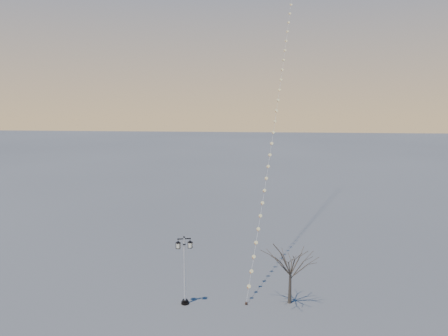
# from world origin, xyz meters

# --- Properties ---
(ground) EXTENTS (300.00, 300.00, 0.00)m
(ground) POSITION_xyz_m (0.00, 0.00, 0.00)
(ground) COLOR #545555
(ground) RESTS_ON ground
(street_lamp) EXTENTS (1.30, 0.65, 5.19)m
(street_lamp) POSITION_xyz_m (-2.34, 1.44, 2.87)
(street_lamp) COLOR black
(street_lamp) RESTS_ON ground
(bare_tree) EXTENTS (2.65, 2.65, 4.39)m
(bare_tree) POSITION_xyz_m (5.35, 2.23, 3.05)
(bare_tree) COLOR #463B2F
(bare_tree) RESTS_ON ground
(kite_train) EXTENTS (6.72, 33.81, 39.41)m
(kite_train) POSITION_xyz_m (5.22, 18.30, 19.60)
(kite_train) COLOR #37261C
(kite_train) RESTS_ON ground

